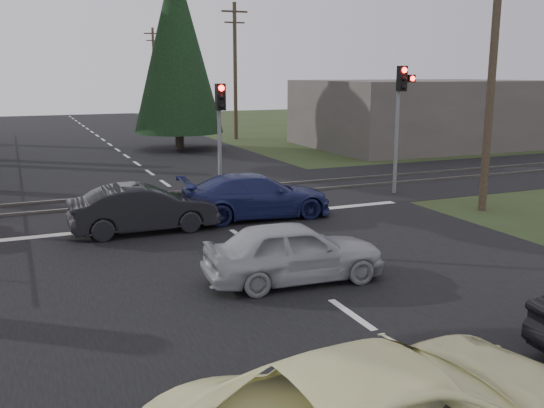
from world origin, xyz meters
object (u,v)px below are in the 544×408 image
utility_pole_mid (235,69)px  utility_pole_near (493,64)px  traffic_signal_center (220,122)px  utility_pole_far (154,70)px  traffic_signal_right (401,105)px  silver_car (294,252)px  blue_sedan (256,196)px  dark_car_far (144,209)px

utility_pole_mid → utility_pole_near: bearing=-90.0°
traffic_signal_center → utility_pole_mid: size_ratio=0.46×
utility_pole_far → traffic_signal_right: bearing=-91.2°
traffic_signal_center → silver_car: 8.89m
utility_pole_near → utility_pole_far: size_ratio=1.00×
utility_pole_near → utility_pole_far: same height
utility_pole_mid → utility_pole_far: same height
utility_pole_near → blue_sedan: size_ratio=1.90×
traffic_signal_right → silver_car: (-7.75, -7.34, -2.65)m
utility_pole_near → utility_pole_mid: 24.00m
traffic_signal_center → blue_sedan: size_ratio=0.86×
traffic_signal_center → traffic_signal_right: bearing=-10.4°
utility_pole_mid → blue_sedan: utility_pole_mid is taller
silver_car → dark_car_far: 5.88m
silver_car → utility_pole_mid: bearing=-13.3°
traffic_signal_right → silver_car: traffic_signal_right is taller
blue_sedan → dark_car_far: (-3.59, -0.38, -0.01)m
utility_pole_mid → dark_car_far: 25.21m
traffic_signal_right → silver_car: 11.00m
blue_sedan → dark_car_far: bearing=100.3°
utility_pole_far → silver_car: 53.73m
utility_pole_near → dark_car_far: utility_pole_near is taller
utility_pole_mid → blue_sedan: (-7.26, -22.02, -4.04)m
traffic_signal_right → dark_car_far: (-9.89, -1.87, -2.64)m
utility_pole_far → dark_car_far: bearing=-102.9°
silver_car → traffic_signal_center: bearing=-3.9°
silver_car → traffic_signal_right: bearing=-42.5°
traffic_signal_right → blue_sedan: bearing=-166.7°
utility_pole_near → utility_pole_far: 49.00m
utility_pole_mid → silver_car: utility_pole_mid is taller
traffic_signal_right → utility_pole_near: utility_pole_near is taller
utility_pole_near → utility_pole_far: bearing=90.0°
traffic_signal_center → silver_car: traffic_signal_center is taller
utility_pole_near → silver_car: size_ratio=2.29×
utility_pole_far → silver_car: size_ratio=2.29×
utility_pole_near → utility_pole_far: (0.00, 49.00, 0.00)m
utility_pole_mid → utility_pole_far: size_ratio=1.00×
traffic_signal_center → blue_sedan: bearing=-84.9°
dark_car_far → utility_pole_mid: bearing=-26.0°
utility_pole_near → dark_car_far: (-10.85, 1.60, -4.05)m
traffic_signal_center → blue_sedan: traffic_signal_center is taller
utility_pole_mid → dark_car_far: utility_pole_mid is taller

